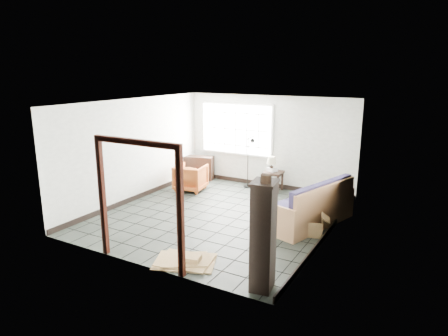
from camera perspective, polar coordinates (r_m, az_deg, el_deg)
The scene contains 15 objects.
ground at distance 9.31m, azimuth -0.63°, elevation -6.80°, with size 5.50×5.50×0.00m, color black.
room_shell at distance 8.88m, azimuth -0.56°, elevation 3.45°, with size 5.02×5.52×2.61m.
window_panel at distance 11.68m, azimuth 1.76°, elevation 5.58°, with size 2.32×0.08×1.52m.
doorway_trim at distance 6.79m, azimuth -12.18°, elevation -2.77°, with size 1.80×0.08×2.20m.
futon_sofa at distance 8.87m, azimuth 12.50°, elevation -5.73°, with size 1.47×2.40×1.00m.
armchair at distance 11.13m, azimuth -4.78°, elevation -1.19°, with size 0.78×0.73×0.80m, color #965915.
side_table at distance 11.09m, azimuth 7.05°, elevation -1.00°, with size 0.54×0.54×0.56m.
table_lamp at distance 11.04m, azimuth 6.81°, elevation 0.99°, with size 0.33×0.33×0.41m.
projector at distance 11.09m, azimuth 6.86°, elevation -0.23°, with size 0.32×0.29×0.09m.
floor_lamp at distance 11.22m, azimuth 3.73°, elevation 1.11°, with size 0.40×0.34×1.51m.
console_shelf at distance 12.23m, azimuth -3.71°, elevation 0.03°, with size 0.99×0.60×0.72m.
tall_shelf at distance 6.09m, azimuth 5.63°, elevation -9.56°, with size 0.43×0.52×1.72m.
pot at distance 5.72m, azimuth 6.02°, elevation -1.52°, with size 0.21×0.21×0.12m.
open_box at distance 8.43m, azimuth 12.18°, elevation -8.21°, with size 0.86×0.60×0.44m.
cardboard_pile at distance 7.20m, azimuth -5.48°, elevation -13.01°, with size 1.26×1.10×0.15m.
Camera 1 is at (4.37, -7.53, 3.29)m, focal length 32.00 mm.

